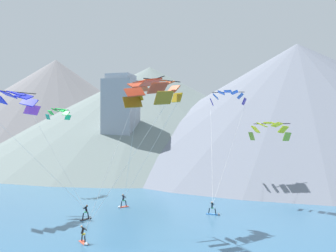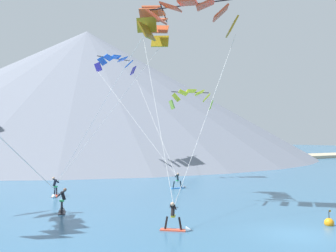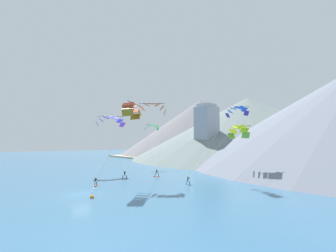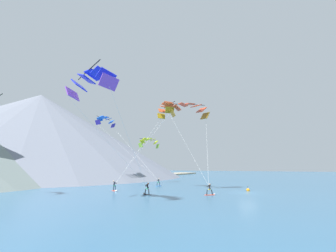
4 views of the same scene
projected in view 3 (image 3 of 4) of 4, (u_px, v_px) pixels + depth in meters
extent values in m
plane|color=#336084|center=(82.00, 194.00, 34.56)|extent=(400.00, 400.00, 0.00)
cube|color=#E54C33|center=(157.00, 176.00, 52.73)|extent=(1.05, 1.48, 0.07)
cylinder|color=black|center=(158.00, 175.00, 52.84)|extent=(0.22, 0.28, 0.75)
cylinder|color=black|center=(155.00, 175.00, 52.68)|extent=(0.22, 0.28, 0.75)
cube|color=#33B266|center=(157.00, 173.00, 52.79)|extent=(0.39, 0.36, 0.12)
cylinder|color=black|center=(157.00, 171.00, 52.89)|extent=(0.44, 0.37, 0.64)
cylinder|color=black|center=(157.00, 171.00, 52.83)|extent=(0.52, 0.32, 0.41)
cylinder|color=black|center=(156.00, 171.00, 52.78)|extent=(0.52, 0.32, 0.41)
cylinder|color=black|center=(157.00, 171.00, 52.63)|extent=(0.27, 0.48, 0.03)
sphere|color=tan|center=(157.00, 170.00, 53.03)|extent=(0.23, 0.23, 0.23)
cone|color=white|center=(153.00, 176.00, 52.56)|extent=(0.46, 0.43, 0.36)
cube|color=#E54C33|center=(96.00, 186.00, 41.18)|extent=(1.35, 1.31, 0.07)
cylinder|color=black|center=(97.00, 183.00, 41.60)|extent=(0.25, 0.24, 0.70)
cylinder|color=black|center=(95.00, 184.00, 40.81)|extent=(0.25, 0.24, 0.70)
cube|color=yellow|center=(96.00, 182.00, 41.23)|extent=(0.36, 0.37, 0.12)
cylinder|color=black|center=(95.00, 180.00, 41.26)|extent=(0.40, 0.40, 0.59)
cylinder|color=black|center=(96.00, 179.00, 41.38)|extent=(0.40, 0.42, 0.38)
cylinder|color=black|center=(96.00, 179.00, 41.16)|extent=(0.40, 0.42, 0.38)
cylinder|color=black|center=(97.00, 179.00, 41.25)|extent=(0.40, 0.38, 0.03)
sphere|color=tan|center=(95.00, 178.00, 41.30)|extent=(0.21, 0.21, 0.21)
cone|color=white|center=(94.00, 186.00, 40.32)|extent=(0.47, 0.47, 0.36)
cube|color=#337FDB|center=(188.00, 184.00, 42.69)|extent=(1.49, 0.66, 0.07)
cylinder|color=#14232D|center=(187.00, 182.00, 43.06)|extent=(0.24, 0.15, 0.69)
cylinder|color=#14232D|center=(189.00, 183.00, 42.38)|extent=(0.24, 0.15, 0.69)
cube|color=#33B266|center=(188.00, 180.00, 42.75)|extent=(0.26, 0.32, 0.12)
cylinder|color=#14232D|center=(188.00, 179.00, 42.74)|extent=(0.25, 0.36, 0.58)
cylinder|color=#14232D|center=(188.00, 178.00, 42.90)|extent=(0.15, 0.50, 0.38)
cylinder|color=#14232D|center=(189.00, 178.00, 42.71)|extent=(0.15, 0.50, 0.38)
cylinder|color=black|center=(189.00, 178.00, 42.89)|extent=(0.52, 0.11, 0.03)
sphere|color=tan|center=(187.00, 177.00, 42.72)|extent=(0.21, 0.21, 0.21)
cone|color=white|center=(191.00, 185.00, 41.94)|extent=(0.35, 0.40, 0.36)
cube|color=black|center=(125.00, 179.00, 49.22)|extent=(0.85, 1.51, 0.07)
cylinder|color=black|center=(123.00, 177.00, 49.11)|extent=(0.19, 0.28, 0.75)
cylinder|color=black|center=(126.00, 177.00, 49.40)|extent=(0.19, 0.28, 0.75)
cube|color=#33B266|center=(125.00, 175.00, 49.29)|extent=(0.37, 0.32, 0.12)
cylinder|color=black|center=(125.00, 174.00, 49.24)|extent=(0.44, 0.33, 0.64)
cylinder|color=black|center=(124.00, 173.00, 49.30)|extent=(0.54, 0.24, 0.41)
cylinder|color=black|center=(125.00, 173.00, 49.39)|extent=(0.54, 0.24, 0.41)
cylinder|color=black|center=(124.00, 173.00, 49.51)|extent=(0.19, 0.51, 0.03)
sphere|color=brown|center=(125.00, 172.00, 49.15)|extent=(0.23, 0.23, 0.23)
cone|color=white|center=(128.00, 178.00, 49.55)|extent=(0.43, 0.39, 0.36)
cube|color=#AB8B18|center=(165.00, 113.00, 44.84)|extent=(1.55, 1.33, 1.15)
cube|color=#C74F25|center=(162.00, 108.00, 44.87)|extent=(1.79, 1.63, 1.00)
cube|color=#C74F25|center=(158.00, 105.00, 44.92)|extent=(1.91, 1.83, 0.68)
cube|color=#C74F25|center=(152.00, 104.00, 44.99)|extent=(1.93, 1.90, 0.24)
cube|color=#C74F25|center=(147.00, 105.00, 45.05)|extent=(1.86, 1.89, 0.68)
cube|color=#C74F25|center=(143.00, 108.00, 45.10)|extent=(1.68, 1.74, 1.00)
cube|color=#AB8B18|center=(140.00, 113.00, 45.14)|extent=(1.41, 1.48, 1.15)
cylinder|color=black|center=(152.00, 103.00, 44.28)|extent=(3.16, 4.03, 0.10)
cylinder|color=silver|center=(161.00, 145.00, 48.74)|extent=(8.13, 3.88, 12.07)
cylinder|color=silver|center=(149.00, 145.00, 48.89)|extent=(4.58, 7.80, 12.07)
cube|color=#956B16|center=(135.00, 117.00, 44.91)|extent=(2.05, 1.75, 1.39)
cube|color=#CC4123|center=(134.00, 111.00, 44.20)|extent=(2.25, 2.03, 1.22)
cube|color=#CC4123|center=(132.00, 107.00, 43.15)|extent=(2.33, 2.24, 0.89)
cube|color=#CC4123|center=(130.00, 105.00, 41.92)|extent=(2.30, 2.34, 0.45)
cube|color=#CC4123|center=(129.00, 105.00, 40.64)|extent=(2.19, 2.36, 0.89)
cube|color=#CC4123|center=(128.00, 107.00, 39.48)|extent=(1.96, 2.29, 1.22)
cube|color=#956B16|center=(128.00, 112.00, 38.60)|extent=(1.65, 2.11, 1.39)
cylinder|color=black|center=(135.00, 104.00, 41.87)|extent=(4.08, 5.19, 0.10)
cylinder|color=silver|center=(117.00, 148.00, 43.18)|extent=(1.84, 7.10, 11.33)
cylinder|color=silver|center=(112.00, 148.00, 39.77)|extent=(6.90, 2.49, 11.33)
cube|color=#2A259F|center=(228.00, 115.00, 55.67)|extent=(0.71, 1.42, 1.17)
cube|color=blue|center=(230.00, 112.00, 55.33)|extent=(1.01, 1.42, 1.02)
cube|color=blue|center=(233.00, 109.00, 54.70)|extent=(1.16, 1.43, 0.72)
cube|color=blue|center=(237.00, 107.00, 53.89)|extent=(1.17, 1.43, 0.31)
cube|color=blue|center=(241.00, 108.00, 53.00)|extent=(1.20, 1.43, 0.72)
cube|color=blue|center=(244.00, 110.00, 52.19)|extent=(1.05, 1.42, 1.02)
cube|color=#2A259F|center=(246.00, 113.00, 51.56)|extent=(0.75, 1.42, 1.17)
cylinder|color=black|center=(239.00, 108.00, 54.27)|extent=(5.26, 0.73, 0.10)
cylinder|color=silver|center=(210.00, 144.00, 49.30)|extent=(2.62, 15.76, 12.98)
cylinder|color=silver|center=(221.00, 144.00, 47.12)|extent=(2.99, 15.69, 12.98)
cube|color=purple|center=(97.00, 124.00, 57.24)|extent=(1.93, 1.46, 1.54)
cube|color=#1C25CE|center=(101.00, 120.00, 57.55)|extent=(1.97, 1.68, 1.39)
cube|color=#1C25CE|center=(106.00, 118.00, 58.08)|extent=(2.01, 1.73, 1.08)
cube|color=#1C25CE|center=(111.00, 117.00, 58.76)|extent=(2.04, 1.60, 0.65)
cube|color=#1C25CE|center=(116.00, 118.00, 59.51)|extent=(2.04, 1.37, 1.08)
cube|color=#1C25CE|center=(120.00, 121.00, 60.25)|extent=(2.03, 1.29, 1.39)
cube|color=purple|center=(122.00, 125.00, 60.88)|extent=(2.00, 1.07, 1.54)
cylinder|color=black|center=(110.00, 116.00, 59.48)|extent=(2.71, 6.51, 0.10)
cylinder|color=silver|center=(109.00, 148.00, 53.34)|extent=(10.92, 2.60, 10.92)
cylinder|color=silver|center=(124.00, 147.00, 55.32)|extent=(10.14, 4.77, 10.92)
cube|color=#71AC2F|center=(231.00, 136.00, 44.97)|extent=(0.90, 1.55, 1.17)
cube|color=#CCDF19|center=(233.00, 131.00, 44.52)|extent=(1.27, 1.70, 1.04)
cube|color=#CCDF19|center=(236.00, 128.00, 43.73)|extent=(1.54, 1.77, 0.73)
cube|color=#CCDF19|center=(239.00, 126.00, 42.71)|extent=(1.64, 1.79, 0.30)
cube|color=#CCDF19|center=(242.00, 127.00, 41.65)|extent=(1.65, 1.74, 0.73)
cube|color=#CCDF19|center=(244.00, 130.00, 40.72)|extent=(1.50, 1.61, 1.04)
cube|color=#71AC2F|center=(246.00, 135.00, 40.08)|extent=(1.19, 1.43, 1.17)
cylinder|color=black|center=(242.00, 127.00, 42.86)|extent=(4.80, 1.66, 0.10)
cube|color=#129E74|center=(158.00, 129.00, 71.75)|extent=(1.20, 0.63, 0.94)
cube|color=#0BCC36|center=(156.00, 127.00, 71.53)|extent=(1.29, 0.92, 0.86)
cube|color=#0BCC36|center=(154.00, 125.00, 71.28)|extent=(1.33, 1.13, 0.65)
cube|color=#0BCC36|center=(152.00, 125.00, 71.02)|extent=(1.34, 1.22, 0.33)
cube|color=#0BCC36|center=(149.00, 125.00, 70.80)|extent=(1.30, 1.26, 0.65)
cube|color=#0BCC36|center=(147.00, 127.00, 70.65)|extent=(1.22, 1.18, 0.86)
cube|color=#129E74|center=(145.00, 129.00, 70.60)|extent=(1.10, 0.98, 0.94)
cylinder|color=black|center=(152.00, 125.00, 70.55)|extent=(0.84, 3.95, 0.10)
sphere|color=orange|center=(92.00, 197.00, 32.25)|extent=(0.56, 0.56, 0.56)
cylinder|color=black|center=(92.00, 193.00, 32.29)|extent=(0.04, 0.04, 0.44)
cube|color=orange|center=(92.00, 192.00, 32.24)|extent=(0.18, 0.01, 0.12)
cube|color=tan|center=(254.00, 169.00, 65.62)|extent=(180.00, 10.00, 0.70)
cube|color=beige|center=(202.00, 155.00, 86.19)|extent=(8.48, 4.06, 6.71)
cube|color=gray|center=(202.00, 146.00, 86.46)|extent=(8.82, 4.22, 0.30)
cube|color=beige|center=(184.00, 157.00, 94.89)|extent=(9.56, 6.86, 4.01)
cube|color=gray|center=(184.00, 152.00, 95.05)|extent=(9.94, 7.14, 0.30)
cube|color=beige|center=(268.00, 161.00, 63.92)|extent=(5.73, 6.30, 5.64)
cube|color=gray|center=(268.00, 150.00, 64.14)|extent=(5.96, 6.56, 0.30)
cube|color=beige|center=(233.00, 158.00, 76.00)|extent=(6.82, 6.11, 5.28)
cube|color=gray|center=(233.00, 150.00, 76.20)|extent=(7.10, 6.35, 0.30)
cube|color=#999EA8|center=(207.00, 135.00, 85.82)|extent=(7.00, 7.00, 21.66)
cube|color=#A8ADB9|center=(206.00, 106.00, 86.67)|extent=(5.60, 5.60, 1.20)
cone|color=slate|center=(201.00, 127.00, 149.36)|extent=(106.23, 106.23, 36.65)
cone|color=slate|center=(248.00, 128.00, 113.26)|extent=(116.37, 116.37, 30.88)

